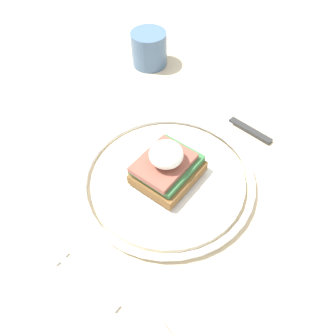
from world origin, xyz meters
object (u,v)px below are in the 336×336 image
object	(u,v)px
plate	(168,179)
fork	(75,271)
sandwich	(167,165)
cup	(149,48)
knife	(234,122)

from	to	relation	value
plate	fork	size ratio (longest dim) A/B	1.97
plate	sandwich	size ratio (longest dim) A/B	2.82
sandwich	cup	world-z (taller)	sandwich
cup	knife	bearing A→B (deg)	-101.66
sandwich	fork	size ratio (longest dim) A/B	0.70
sandwich	fork	xyz separation A→B (m)	(-0.19, 0.01, -0.04)
sandwich	fork	world-z (taller)	sandwich
sandwich	cup	bearing A→B (deg)	44.23
fork	plate	bearing A→B (deg)	-2.57
fork	cup	xyz separation A→B (m)	(0.42, 0.22, 0.03)
plate	knife	size ratio (longest dim) A/B	1.46
plate	cup	xyz separation A→B (m)	(0.23, 0.22, 0.03)
sandwich	cup	distance (m)	0.32
sandwich	cup	size ratio (longest dim) A/B	1.29
sandwich	plate	bearing A→B (deg)	-58.02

